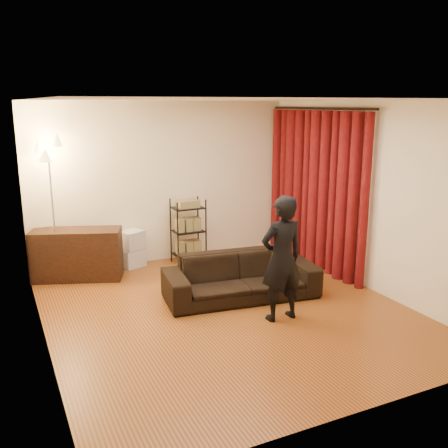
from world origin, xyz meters
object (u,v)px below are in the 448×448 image
sofa (241,276)px  media_cabinet (77,254)px  person (282,259)px  storage_boxes (132,249)px  wire_shelf (188,231)px  floor_lamp (53,212)px

sofa → media_cabinet: bearing=144.7°
person → storage_boxes: (-1.14, 2.82, -0.49)m
sofa → storage_boxes: bearing=124.5°
wire_shelf → floor_lamp: size_ratio=0.51×
media_cabinet → floor_lamp: size_ratio=0.62×
sofa → wire_shelf: bearing=100.0°
person → media_cabinet: (-2.06, 2.62, -0.40)m
sofa → wire_shelf: wire_shelf is taller
person → wire_shelf: size_ratio=1.44×
sofa → person: (0.13, -0.84, 0.49)m
wire_shelf → media_cabinet: bearing=166.5°
storage_boxes → floor_lamp: floor_lamp is taller
person → floor_lamp: 3.57m
storage_boxes → floor_lamp: bearing=-172.6°
media_cabinet → floor_lamp: bearing=-166.9°
person → wire_shelf: person is taller
person → media_cabinet: bearing=-53.8°
storage_boxes → floor_lamp: (-1.22, -0.16, 0.77)m
sofa → media_cabinet: size_ratio=1.58×
media_cabinet → floor_lamp: 0.75m
person → sofa: bearing=-83.4°
media_cabinet → wire_shelf: wire_shelf is taller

